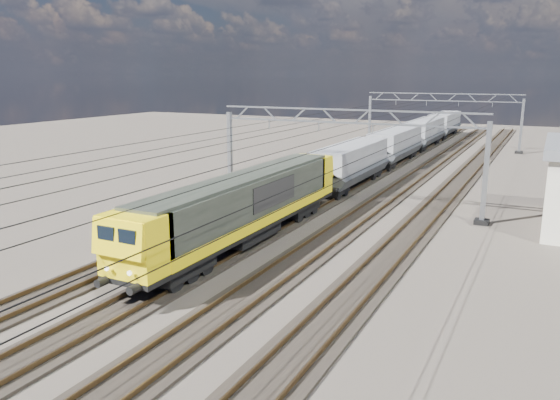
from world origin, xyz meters
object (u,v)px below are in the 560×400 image
at_px(hopper_wagon_lead, 351,162).
at_px(hopper_wagon_mid, 395,143).
at_px(hopper_wagon_third, 424,131).
at_px(catenary_gantry_far, 441,119).
at_px(hopper_wagon_fourth, 444,123).
at_px(catenary_gantry_mid, 344,155).
at_px(locomotive, 246,204).

height_order(hopper_wagon_lead, hopper_wagon_mid, same).
height_order(hopper_wagon_lead, hopper_wagon_third, same).
distance_m(catenary_gantry_far, hopper_wagon_fourth, 14.07).
relative_size(catenary_gantry_far, hopper_wagon_fourth, 1.53).
xyz_separation_m(catenary_gantry_mid, locomotive, (-2.00, -10.47, -1.58)).
xyz_separation_m(hopper_wagon_mid, hopper_wagon_fourth, (0.00, 28.40, 0.00)).
bearing_deg(hopper_wagon_third, catenary_gantry_mid, -86.79).
bearing_deg(hopper_wagon_third, locomotive, -90.00).
bearing_deg(hopper_wagon_lead, hopper_wagon_third, 90.00).
bearing_deg(catenary_gantry_far, locomotive, -92.46).
relative_size(catenary_gantry_mid, locomotive, 0.94).
distance_m(catenary_gantry_far, hopper_wagon_lead, 28.89).
bearing_deg(hopper_wagon_fourth, hopper_wagon_lead, -90.00).
xyz_separation_m(locomotive, hopper_wagon_lead, (-0.00, 17.70, -0.09)).
bearing_deg(catenary_gantry_mid, hopper_wagon_mid, 95.33).
xyz_separation_m(locomotive, hopper_wagon_mid, (-0.00, 31.90, -0.09)).
height_order(hopper_wagon_third, hopper_wagon_fourth, same).
bearing_deg(catenary_gantry_mid, catenary_gantry_far, 90.00).
bearing_deg(hopper_wagon_mid, catenary_gantry_mid, -84.67).
height_order(catenary_gantry_mid, catenary_gantry_far, same).
height_order(locomotive, hopper_wagon_fourth, locomotive).
xyz_separation_m(catenary_gantry_far, hopper_wagon_third, (-2.00, -0.38, -1.67)).
relative_size(locomotive, hopper_wagon_fourth, 1.62).
bearing_deg(catenary_gantry_far, hopper_wagon_fourth, 98.23).
distance_m(hopper_wagon_mid, hopper_wagon_fourth, 28.40).
relative_size(catenary_gantry_mid, hopper_wagon_third, 1.53).
relative_size(catenary_gantry_far, hopper_wagon_lead, 1.53).
relative_size(hopper_wagon_lead, hopper_wagon_mid, 1.00).
xyz_separation_m(catenary_gantry_mid, catenary_gantry_far, (0.00, 36.00, 0.00)).
bearing_deg(locomotive, hopper_wagon_third, 90.00).
xyz_separation_m(catenary_gantry_far, hopper_wagon_lead, (-2.00, -28.78, -1.67)).
xyz_separation_m(catenary_gantry_mid, hopper_wagon_mid, (-2.00, 21.42, -1.67)).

